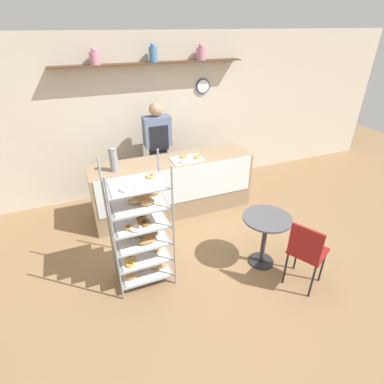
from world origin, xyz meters
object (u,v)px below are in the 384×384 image
pastry_rack (141,230)px  donut_tray_counter (188,159)px  cafe_chair (306,250)px  coffee_carafe (113,160)px  cafe_table (266,230)px  person_worker (158,148)px

pastry_rack → donut_tray_counter: bearing=49.9°
cafe_chair → coffee_carafe: coffee_carafe is taller
pastry_rack → cafe_table: (1.50, -0.30, -0.21)m
cafe_table → donut_tray_counter: donut_tray_counter is taller
cafe_chair → donut_tray_counter: (-0.62, 2.09, 0.38)m
donut_tray_counter → cafe_chair: bearing=-73.4°
pastry_rack → cafe_table: size_ratio=2.22×
person_worker → donut_tray_counter: (0.30, -0.62, 0.01)m
coffee_carafe → donut_tray_counter: (1.12, -0.02, -0.16)m
cafe_table → donut_tray_counter: size_ratio=1.45×
pastry_rack → cafe_table: pastry_rack is taller
pastry_rack → cafe_table: bearing=-11.5°
cafe_chair → coffee_carafe: 2.78m
cafe_table → coffee_carafe: coffee_carafe is taller
person_worker → coffee_carafe: (-0.82, -0.60, 0.17)m
cafe_chair → donut_tray_counter: donut_tray_counter is taller
pastry_rack → donut_tray_counter: size_ratio=3.21×
person_worker → cafe_table: (0.74, -2.17, -0.41)m
cafe_chair → person_worker: bearing=-8.8°
coffee_carafe → pastry_rack: bearing=-87.2°
donut_tray_counter → person_worker: bearing=115.7°
cafe_table → cafe_chair: bearing=-71.1°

